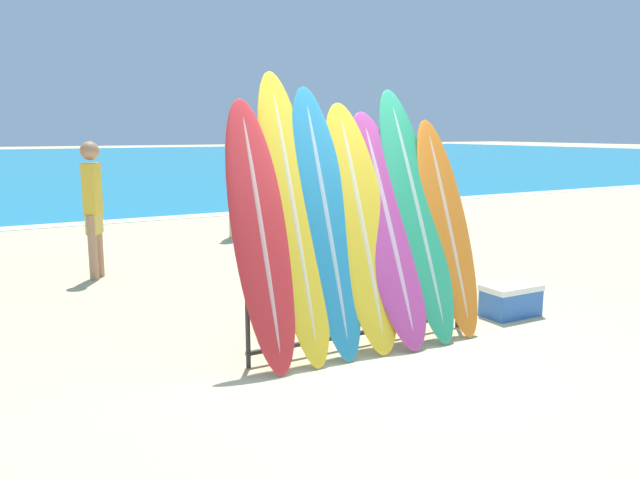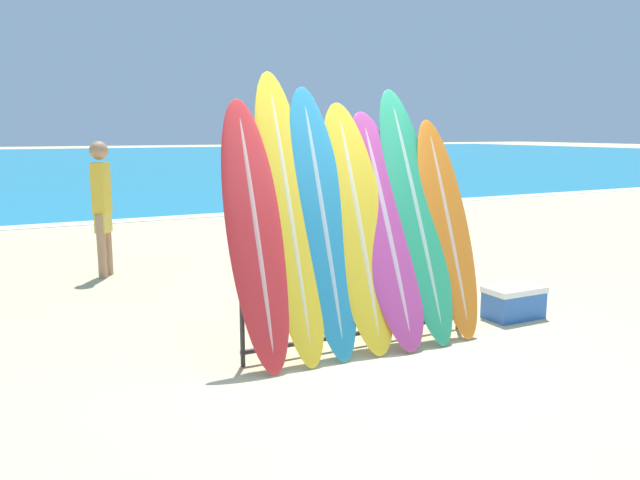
# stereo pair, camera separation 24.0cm
# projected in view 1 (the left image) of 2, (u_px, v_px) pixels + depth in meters

# --- Properties ---
(ground_plane) EXTENTS (160.00, 160.00, 0.00)m
(ground_plane) POSITION_uv_depth(u_px,v_px,m) (381.00, 353.00, 5.46)
(ground_plane) COLOR beige
(ocean_water) EXTENTS (120.00, 60.00, 0.01)m
(ocean_water) POSITION_uv_depth(u_px,v_px,m) (27.00, 162.00, 38.77)
(ocean_water) COLOR teal
(ocean_water) RESTS_ON ground_plane
(surfboard_rack) EXTENTS (2.28, 0.04, 0.83)m
(surfboard_rack) POSITION_uv_depth(u_px,v_px,m) (363.00, 297.00, 5.59)
(surfboard_rack) COLOR #28282D
(surfboard_rack) RESTS_ON ground_plane
(surfboard_slot_0) EXTENTS (0.49, 0.86, 2.21)m
(surfboard_slot_0) POSITION_uv_depth(u_px,v_px,m) (260.00, 233.00, 5.08)
(surfboard_slot_0) COLOR red
(surfboard_slot_0) RESTS_ON ground_plane
(surfboard_slot_1) EXTENTS (0.50, 0.96, 2.45)m
(surfboard_slot_1) POSITION_uv_depth(u_px,v_px,m) (293.00, 215.00, 5.27)
(surfboard_slot_1) COLOR yellow
(surfboard_slot_1) RESTS_ON ground_plane
(surfboard_slot_2) EXTENTS (0.51, 0.90, 2.33)m
(surfboard_slot_2) POSITION_uv_depth(u_px,v_px,m) (326.00, 220.00, 5.40)
(surfboard_slot_2) COLOR teal
(surfboard_slot_2) RESTS_ON ground_plane
(surfboard_slot_3) EXTENTS (0.58, 0.90, 2.19)m
(surfboard_slot_3) POSITION_uv_depth(u_px,v_px,m) (361.00, 225.00, 5.56)
(surfboard_slot_3) COLOR yellow
(surfboard_slot_3) RESTS_ON ground_plane
(surfboard_slot_4) EXTENTS (0.59, 1.02, 2.12)m
(surfboard_slot_4) POSITION_uv_depth(u_px,v_px,m) (388.00, 227.00, 5.70)
(surfboard_slot_4) COLOR #B23D8E
(surfboard_slot_4) RESTS_ON ground_plane
(surfboard_slot_5) EXTENTS (0.53, 1.08, 2.34)m
(surfboard_slot_5) POSITION_uv_depth(u_px,v_px,m) (416.00, 212.00, 5.88)
(surfboard_slot_5) COLOR #289E70
(surfboard_slot_5) RESTS_ON ground_plane
(surfboard_slot_6) EXTENTS (0.49, 0.85, 2.05)m
(surfboard_slot_6) POSITION_uv_depth(u_px,v_px,m) (447.00, 226.00, 6.00)
(surfboard_slot_6) COLOR orange
(surfboard_slot_6) RESTS_ON ground_plane
(person_near_water) EXTENTS (0.28, 0.31, 1.79)m
(person_near_water) POSITION_uv_depth(u_px,v_px,m) (93.00, 205.00, 8.09)
(person_near_water) COLOR #A87A5B
(person_near_water) RESTS_ON ground_plane
(person_mid_beach) EXTENTS (0.30, 0.30, 1.81)m
(person_mid_beach) POSITION_uv_depth(u_px,v_px,m) (258.00, 190.00, 10.00)
(person_mid_beach) COLOR beige
(person_mid_beach) RESTS_ON ground_plane
(person_far_left) EXTENTS (0.24, 0.29, 1.76)m
(person_far_left) POSITION_uv_depth(u_px,v_px,m) (232.00, 185.00, 11.22)
(person_far_left) COLOR beige
(person_far_left) RESTS_ON ground_plane
(cooler_box) EXTENTS (0.61, 0.36, 0.33)m
(cooler_box) POSITION_uv_depth(u_px,v_px,m) (511.00, 300.00, 6.55)
(cooler_box) COLOR #2D60B7
(cooler_box) RESTS_ON ground_plane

